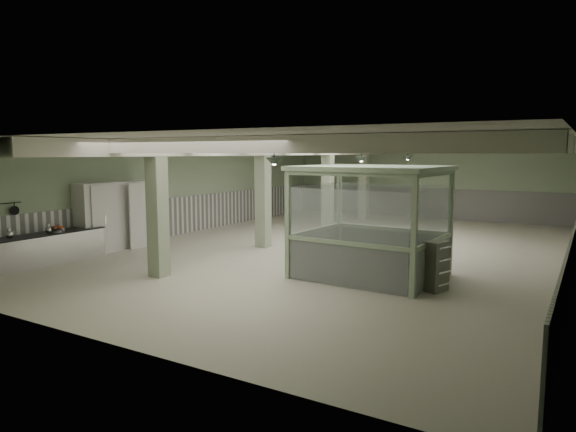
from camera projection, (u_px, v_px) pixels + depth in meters
The scene contains 33 objects.
floor at pixel (340, 249), 17.51m from camera, with size 20.00×20.00×0.00m, color silver.
ceiling at pixel (342, 143), 17.07m from camera, with size 14.00×20.00×0.02m, color silver.
wall_back at pixel (425, 182), 25.81m from camera, with size 14.00×0.02×3.60m, color #9EB691.
wall_front at pixel (93, 239), 8.77m from camera, with size 14.00×0.02×3.60m, color #9EB691.
wall_left at pixel (185, 189), 20.85m from camera, with size 0.02×20.00×3.60m, color #9EB691.
wainscot_left at pixel (186, 215), 20.97m from camera, with size 0.05×19.90×1.50m, color white.
wainscot_right at pixel (575, 247), 13.87m from camera, with size 0.05×19.90×1.50m, color white.
wainscot_back at pixel (425, 203), 25.92m from camera, with size 13.90×0.05×1.50m, color white.
girder at pixel (278, 150), 18.37m from camera, with size 0.45×19.90×0.40m, color white.
beam_a at pixel (190, 146), 10.70m from camera, with size 13.90×0.35×0.32m, color white.
beam_b at pixel (257, 147), 12.83m from camera, with size 13.90×0.35×0.32m, color white.
beam_c at pixel (305, 148), 14.96m from camera, with size 13.90×0.35×0.32m, color white.
beam_d at pixel (342, 148), 17.09m from camera, with size 13.90×0.35×0.32m, color white.
beam_e at pixel (370, 149), 19.22m from camera, with size 13.90×0.35×0.32m, color white.
beam_f at pixel (393, 149), 21.35m from camera, with size 13.90×0.35×0.32m, color white.
beam_g at pixel (411, 149), 23.48m from camera, with size 13.90×0.35×0.32m, color white.
column_a at pixel (157, 209), 13.45m from camera, with size 0.42×0.42×3.60m, color #9CAC8A.
column_b at pixel (263, 196), 17.71m from camera, with size 0.42×0.42×3.60m, color #9CAC8A.
column_c at pixel (328, 187), 21.97m from camera, with size 0.42×0.42×3.60m, color #9CAC8A.
column_d at pixel (364, 183), 25.38m from camera, with size 0.42×0.42×3.60m, color #9CAC8A.
hook_rail at pixel (0, 204), 14.34m from camera, with size 0.02×0.02×1.20m, color black.
pendant_front at pixel (274, 162), 12.62m from camera, with size 0.44×0.44×0.22m, color #334435.
pendant_mid at pixel (361, 159), 17.31m from camera, with size 0.44×0.44×0.22m, color #334435.
pendant_back at pixel (408, 158), 21.57m from camera, with size 0.44×0.44×0.22m, color #334435.
prep_counter at pixel (32, 251), 14.82m from camera, with size 0.80×4.56×0.91m.
pitcher_near at pixel (9, 234), 14.16m from camera, with size 0.21×0.24×0.31m, color silver, non-canonical shape.
pitcher_far at pixel (49, 229), 15.07m from camera, with size 0.20×0.23×0.30m, color silver, non-canonical shape.
veg_colander at pixel (55, 229), 15.24m from camera, with size 0.46×0.46×0.21m, color #3D3E42, non-canonical shape.
orange_bowl at pixel (60, 230), 15.54m from camera, with size 0.25×0.25×0.09m, color #B2B2B7.
skillet_far at pixel (15, 211), 14.65m from camera, with size 0.26×0.26×0.03m, color black.
walkin_cooler at pixel (112, 214), 17.33m from camera, with size 0.88×2.62×2.40m.
guard_booth at pixel (371, 204), 13.44m from camera, with size 3.77×3.23×2.93m.
filing_cabinet at pixel (436, 266), 12.15m from camera, with size 0.39×0.55×1.20m, color #616453.
Camera 1 is at (7.31, -15.72, 3.27)m, focal length 32.00 mm.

